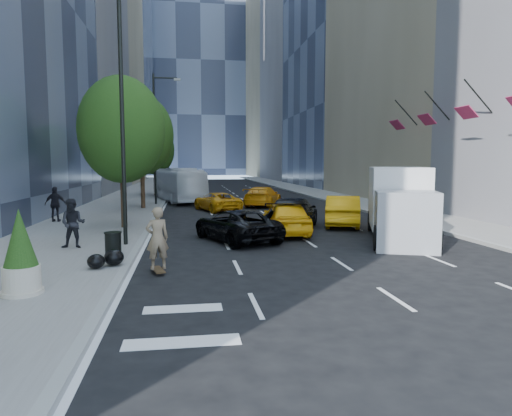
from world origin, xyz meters
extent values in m
plane|color=black|center=(0.00, 0.00, 0.00)|extent=(160.00, 160.00, 0.00)
cube|color=slate|center=(-9.00, 30.00, 0.07)|extent=(6.00, 120.00, 0.15)
cube|color=slate|center=(10.00, 30.00, 0.07)|extent=(4.00, 120.00, 0.15)
cube|color=#2A2F42|center=(-22.00, 92.00, 30.00)|extent=(20.00, 28.00, 60.00)
cube|color=slate|center=(22.00, 74.00, 32.50)|extent=(20.00, 24.00, 65.00)
cube|color=#83785A|center=(22.00, 98.00, 25.00)|extent=(20.00, 24.00, 50.00)
cube|color=#2A2F42|center=(0.00, 120.00, 45.00)|extent=(40.00, 20.00, 90.00)
cylinder|color=black|center=(-6.50, 4.00, 5.15)|extent=(0.16, 0.16, 10.00)
cylinder|color=black|center=(-6.50, 22.00, 5.15)|extent=(0.16, 0.16, 10.00)
cylinder|color=black|center=(-5.60, 22.00, 9.85)|extent=(1.80, 0.12, 0.12)
cube|color=#99998C|center=(-4.70, 22.00, 9.75)|extent=(0.50, 0.22, 0.15)
cylinder|color=black|center=(-7.20, 9.00, 1.72)|extent=(0.30, 0.30, 3.15)
ellipsoid|color=#16370F|center=(-7.20, 9.00, 4.98)|extent=(4.20, 4.20, 5.25)
cylinder|color=black|center=(-7.20, 19.00, 1.84)|extent=(0.30, 0.30, 3.38)
ellipsoid|color=#16370F|center=(-7.20, 19.00, 5.32)|extent=(4.50, 4.50, 5.62)
cylinder|color=black|center=(-7.20, 32.00, 1.61)|extent=(0.30, 0.30, 2.93)
ellipsoid|color=#16370F|center=(-7.20, 32.00, 4.63)|extent=(3.90, 3.90, 4.88)
cylinder|color=black|center=(-6.40, 40.00, 2.75)|extent=(0.14, 0.14, 5.20)
imported|color=black|center=(-6.40, 40.00, 4.35)|extent=(2.48, 0.53, 1.00)
cylinder|color=black|center=(11.15, 8.00, 6.85)|extent=(1.75, 0.08, 1.75)
cube|color=#932145|center=(10.50, 8.00, 6.00)|extent=(0.64, 1.30, 0.64)
cylinder|color=black|center=(11.15, 12.00, 6.85)|extent=(1.75, 0.08, 1.75)
cube|color=#932145|center=(10.50, 12.00, 6.00)|extent=(0.64, 1.30, 0.64)
cylinder|color=black|center=(11.15, 16.00, 6.85)|extent=(1.75, 0.08, 1.75)
cube|color=#932145|center=(10.50, 16.00, 6.00)|extent=(0.64, 1.30, 0.64)
imported|color=#7C684D|center=(-4.98, -0.44, 0.95)|extent=(0.79, 0.62, 1.91)
imported|color=black|center=(-2.00, 5.00, 0.68)|extent=(3.91, 5.36, 1.35)
imported|color=black|center=(1.20, 8.00, 0.81)|extent=(4.00, 6.01, 1.62)
imported|color=#FFB00D|center=(0.50, 6.50, 0.80)|extent=(2.07, 4.76, 1.60)
imported|color=#EFA30C|center=(4.20, 9.00, 0.81)|extent=(3.24, 5.19, 1.62)
imported|color=orange|center=(-2.00, 17.57, 0.65)|extent=(3.52, 5.13, 1.30)
imported|color=orange|center=(1.74, 20.50, 0.77)|extent=(3.98, 5.69, 1.53)
imported|color=white|center=(-4.80, 25.79, 1.46)|extent=(4.82, 10.76, 2.92)
cube|color=silver|center=(5.41, 5.11, 1.83)|extent=(3.79, 5.08, 2.67)
cube|color=gray|center=(4.25, 1.96, 1.14)|extent=(2.81, 2.64, 2.27)
cylinder|color=black|center=(3.14, 1.94, 0.49)|extent=(0.66, 1.05, 0.99)
cylinder|color=black|center=(5.09, 1.23, 0.49)|extent=(0.66, 1.05, 0.99)
cylinder|color=black|center=(4.98, 6.95, 0.49)|extent=(0.66, 1.05, 0.99)
cylinder|color=black|center=(6.92, 6.24, 0.49)|extent=(0.66, 1.05, 0.99)
imported|color=black|center=(-8.34, 3.47, 1.09)|extent=(0.93, 0.74, 1.87)
imported|color=black|center=(-11.20, 11.80, 1.11)|extent=(1.14, 0.50, 1.92)
cylinder|color=black|center=(-6.60, 1.58, 0.56)|extent=(0.54, 0.54, 0.82)
cylinder|color=#BFB59F|center=(-8.11, -2.70, 0.50)|extent=(0.88, 0.88, 0.70)
cone|color=#16370F|center=(-8.11, -2.70, 1.56)|extent=(0.79, 0.79, 1.41)
ellipsoid|color=black|center=(-6.36, 0.19, 0.41)|extent=(0.61, 0.67, 0.51)
ellipsoid|color=black|center=(-6.84, -0.19, 0.38)|extent=(0.53, 0.58, 0.45)
camera|label=1|loc=(-4.06, -14.38, 3.36)|focal=32.00mm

